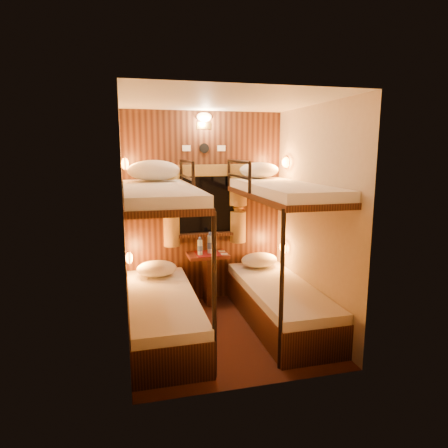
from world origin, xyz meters
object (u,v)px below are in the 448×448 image
object	(u,v)px
bunk_left	(162,285)
bottle_right	(210,244)
bunk_right	(279,275)
table	(208,272)
bottle_left	(200,247)

from	to	relation	value
bunk_left	bottle_right	distance (m)	1.07
bunk_left	bunk_right	distance (m)	1.30
table	bottle_right	xyz separation A→B (m)	(0.04, 0.01, 0.35)
bunk_left	bottle_right	size ratio (longest dim) A/B	7.05
bottle_left	bottle_right	world-z (taller)	bottle_right
bunk_right	bottle_right	world-z (taller)	bunk_right
bottle_left	table	bearing A→B (deg)	20.69
bunk_right	table	bearing A→B (deg)	129.67
bottle_right	table	bearing A→B (deg)	-162.46
bunk_left	bunk_right	world-z (taller)	same
bunk_left	table	distance (m)	1.02
bunk_right	bottle_right	xyz separation A→B (m)	(-0.61, 0.79, 0.21)
bunk_right	bottle_right	bearing A→B (deg)	127.61
bottle_left	bottle_right	distance (m)	0.15
table	bunk_right	bearing A→B (deg)	-50.33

